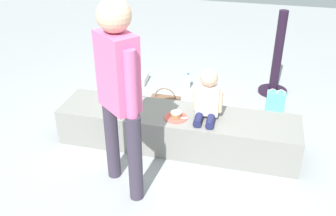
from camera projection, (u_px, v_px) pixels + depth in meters
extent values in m
plane|color=#939699|center=(177.00, 145.00, 3.92)|extent=(12.00, 12.00, 0.00)
cube|color=gray|center=(177.00, 129.00, 3.84)|extent=(2.34, 0.54, 0.37)
cylinder|color=#1D2049|center=(199.00, 118.00, 3.60)|extent=(0.08, 0.25, 0.08)
cylinder|color=#1D2049|center=(211.00, 120.00, 3.57)|extent=(0.08, 0.25, 0.08)
cube|color=white|center=(208.00, 100.00, 3.61)|extent=(0.21, 0.14, 0.28)
sphere|color=#DBAD8C|center=(209.00, 78.00, 3.50)|extent=(0.16, 0.16, 0.16)
cylinder|color=#DBAD8C|center=(196.00, 99.00, 3.64)|extent=(0.05, 0.05, 0.21)
cylinder|color=#DBAD8C|center=(220.00, 102.00, 3.59)|extent=(0.05, 0.05, 0.21)
cylinder|color=#362F3F|center=(135.00, 159.00, 3.07)|extent=(0.12, 0.12, 0.78)
cylinder|color=#362F3F|center=(112.00, 139.00, 3.32)|extent=(0.12, 0.12, 0.78)
cube|color=#E06095|center=(118.00, 72.00, 2.86)|extent=(0.38, 0.36, 0.60)
sphere|color=#DBAD8C|center=(114.00, 15.00, 2.65)|extent=(0.25, 0.25, 0.25)
cylinder|color=#E06095|center=(131.00, 87.00, 2.76)|extent=(0.09, 0.09, 0.56)
cylinder|color=#E06095|center=(107.00, 71.00, 3.01)|extent=(0.09, 0.09, 0.56)
cylinder|color=#E0594C|center=(176.00, 117.00, 3.67)|extent=(0.22, 0.22, 0.01)
cylinder|color=olive|center=(176.00, 115.00, 3.66)|extent=(0.10, 0.10, 0.05)
cylinder|color=silver|center=(176.00, 112.00, 3.64)|extent=(0.10, 0.10, 0.01)
cube|color=silver|center=(182.00, 118.00, 3.64)|extent=(0.11, 0.04, 0.00)
cube|color=#59C6B2|center=(275.00, 104.00, 4.36)|extent=(0.20, 0.11, 0.30)
torus|color=white|center=(273.00, 92.00, 4.30)|extent=(0.08, 0.01, 0.08)
torus|color=white|center=(281.00, 93.00, 4.28)|extent=(0.08, 0.01, 0.08)
cylinder|color=black|center=(272.00, 91.00, 4.94)|extent=(0.36, 0.36, 0.04)
cylinder|color=black|center=(278.00, 52.00, 4.68)|extent=(0.11, 0.11, 1.01)
cylinder|color=silver|center=(188.00, 82.00, 5.03)|extent=(0.06, 0.06, 0.16)
cone|color=silver|center=(188.00, 75.00, 4.98)|extent=(0.06, 0.06, 0.03)
cylinder|color=blue|center=(188.00, 74.00, 4.97)|extent=(0.03, 0.03, 0.02)
cylinder|color=red|center=(224.00, 114.00, 4.36)|extent=(0.08, 0.08, 0.11)
cube|color=white|center=(137.00, 79.00, 5.19)|extent=(0.29, 0.30, 0.10)
cube|color=black|center=(130.00, 104.00, 4.47)|extent=(0.34, 0.12, 0.19)
torus|color=black|center=(130.00, 97.00, 4.43)|extent=(0.25, 0.01, 0.25)
cube|color=brown|center=(165.00, 106.00, 4.41)|extent=(0.33, 0.15, 0.22)
torus|color=brown|center=(165.00, 98.00, 4.35)|extent=(0.24, 0.01, 0.24)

